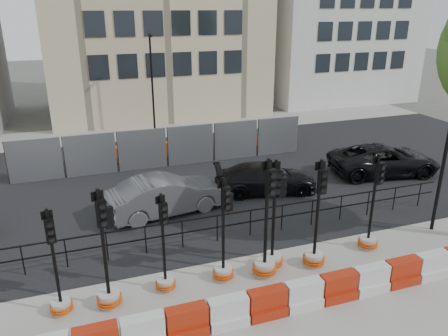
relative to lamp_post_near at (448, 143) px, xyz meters
name	(u,v)px	position (x,y,z in m)	size (l,w,h in m)	color
ground	(229,260)	(-7.50, 0.52, -3.22)	(120.00, 120.00, 0.00)	#51514C
sidewalk_near	(270,320)	(-7.50, -2.48, -3.21)	(40.00, 6.00, 0.02)	gray
road	(177,180)	(-7.50, 7.52, -3.21)	(40.00, 14.00, 0.03)	black
sidewalk_far	(144,131)	(-7.50, 16.52, -3.21)	(40.00, 4.00, 0.02)	gray
kerb_railing	(217,223)	(-7.50, 1.72, -2.54)	(18.00, 0.04, 1.00)	black
heras_fencing	(175,148)	(-6.93, 10.38, -2.57)	(14.33, 1.72, 2.00)	gray
lamp_post_far	(152,82)	(-7.00, 15.50, 0.00)	(0.12, 0.56, 6.00)	black
lamp_post_near	(448,143)	(0.00, 0.00, 0.00)	(0.12, 0.56, 6.00)	black
barrier_row	(267,304)	(-7.50, -2.28, -2.86)	(13.60, 0.50, 0.80)	#B5250E
traffic_signal_a	(59,293)	(-12.46, -0.43, -2.60)	(0.59, 0.59, 2.99)	beige
traffic_signal_b	(108,280)	(-11.25, -0.55, -2.42)	(0.67, 0.67, 3.39)	beige
traffic_signal_c	(165,271)	(-9.71, -0.34, -2.62)	(0.58, 0.58, 2.94)	beige
traffic_signal_d	(224,256)	(-8.00, -0.39, -2.46)	(0.63, 0.63, 3.19)	beige
traffic_signal_e	(265,253)	(-6.80, -0.60, -2.47)	(0.72, 0.72, 3.66)	beige
traffic_signal_f	(273,243)	(-6.40, -0.28, -2.40)	(0.68, 0.68, 3.47)	beige
traffic_signal_g	(315,245)	(-5.16, -0.63, -2.51)	(0.68, 0.68, 3.46)	beige
traffic_signal_h	(370,230)	(-2.97, -0.32, -2.55)	(0.64, 0.64, 3.27)	beige
car_b	(166,195)	(-8.65, 4.44, -2.47)	(4.75, 2.34, 1.50)	#56565B
car_c	(266,178)	(-4.23, 5.04, -2.59)	(4.61, 2.61, 1.26)	black
car_d	(384,160)	(1.91, 5.17, -2.51)	(5.44, 3.22, 1.42)	black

